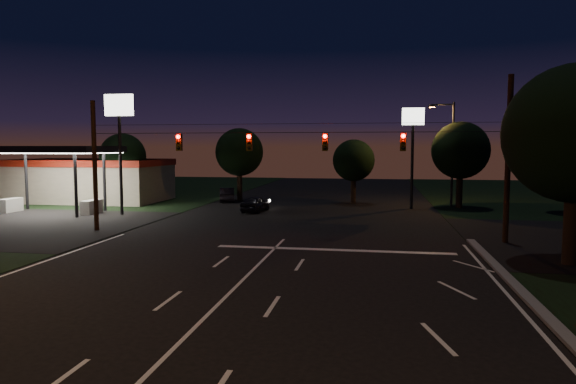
% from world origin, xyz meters
% --- Properties ---
extents(ground, '(140.00, 140.00, 0.00)m').
position_xyz_m(ground, '(0.00, 0.00, 0.00)').
color(ground, black).
rests_on(ground, ground).
extents(stop_bar, '(12.00, 0.50, 0.01)m').
position_xyz_m(stop_bar, '(3.00, 11.50, 0.01)').
color(stop_bar, silver).
rests_on(stop_bar, ground).
extents(utility_pole_right, '(0.30, 0.30, 9.00)m').
position_xyz_m(utility_pole_right, '(12.00, 15.00, 0.00)').
color(utility_pole_right, black).
rests_on(utility_pole_right, ground).
extents(utility_pole_left, '(0.28, 0.28, 8.00)m').
position_xyz_m(utility_pole_left, '(-12.00, 15.00, 0.00)').
color(utility_pole_left, black).
rests_on(utility_pole_left, ground).
extents(signal_span, '(24.00, 0.40, 1.56)m').
position_xyz_m(signal_span, '(-0.00, 14.96, 5.50)').
color(signal_span, black).
rests_on(signal_span, ground).
extents(gas_station, '(14.20, 16.10, 5.25)m').
position_xyz_m(gas_station, '(-21.86, 30.39, 2.38)').
color(gas_station, gray).
rests_on(gas_station, ground).
extents(pole_sign_left_near, '(2.20, 0.30, 9.10)m').
position_xyz_m(pole_sign_left_near, '(-14.00, 22.00, 6.98)').
color(pole_sign_left_near, black).
rests_on(pole_sign_left_near, ground).
extents(pole_sign_right, '(1.80, 0.30, 8.40)m').
position_xyz_m(pole_sign_right, '(8.00, 30.00, 6.24)').
color(pole_sign_right, black).
rests_on(pole_sign_right, ground).
extents(street_light_right_far, '(2.20, 0.35, 9.00)m').
position_xyz_m(street_light_right_far, '(11.24, 32.00, 5.24)').
color(street_light_right_far, black).
rests_on(street_light_right_far, ground).
extents(tree_right_near, '(6.00, 6.00, 8.76)m').
position_xyz_m(tree_right_near, '(13.53, 10.17, 5.68)').
color(tree_right_near, black).
rests_on(tree_right_near, ground).
extents(tree_far_a, '(4.20, 4.20, 6.42)m').
position_xyz_m(tree_far_a, '(-17.98, 30.12, 4.26)').
color(tree_far_a, black).
rests_on(tree_far_a, ground).
extents(tree_far_b, '(4.60, 4.60, 6.98)m').
position_xyz_m(tree_far_b, '(-7.98, 34.13, 4.61)').
color(tree_far_b, black).
rests_on(tree_far_b, ground).
extents(tree_far_c, '(3.80, 3.80, 5.86)m').
position_xyz_m(tree_far_c, '(3.02, 33.10, 3.90)').
color(tree_far_c, black).
rests_on(tree_far_c, ground).
extents(tree_far_d, '(4.80, 4.80, 7.30)m').
position_xyz_m(tree_far_d, '(12.02, 31.13, 4.83)').
color(tree_far_d, black).
rests_on(tree_far_d, ground).
extents(tree_far_e, '(4.00, 4.00, 6.18)m').
position_xyz_m(tree_far_e, '(20.02, 29.11, 4.11)').
color(tree_far_e, black).
rests_on(tree_far_e, ground).
extents(car_oncoming_a, '(1.87, 3.85, 1.27)m').
position_xyz_m(car_oncoming_a, '(-4.50, 25.80, 0.63)').
color(car_oncoming_a, black).
rests_on(car_oncoming_a, ground).
extents(car_oncoming_b, '(2.40, 4.11, 1.28)m').
position_xyz_m(car_oncoming_b, '(-9.00, 33.08, 0.64)').
color(car_oncoming_b, black).
rests_on(car_oncoming_b, ground).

